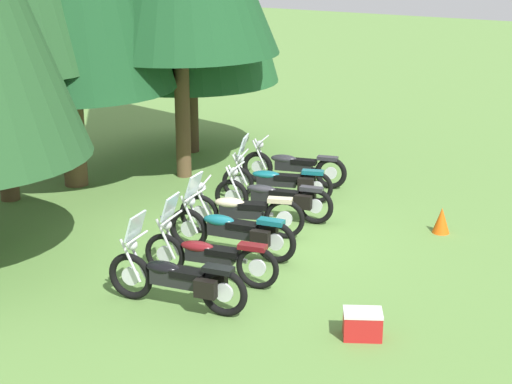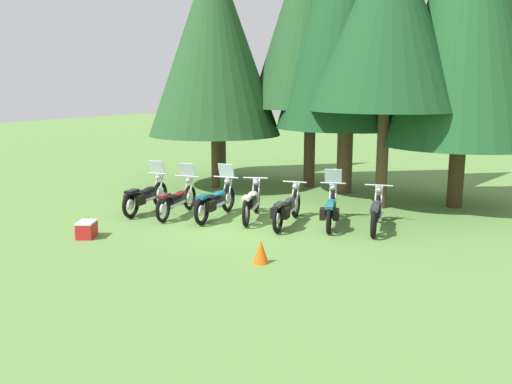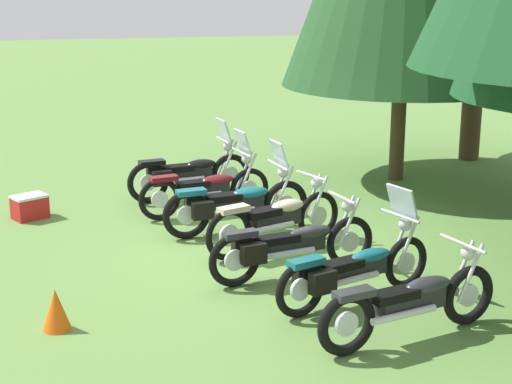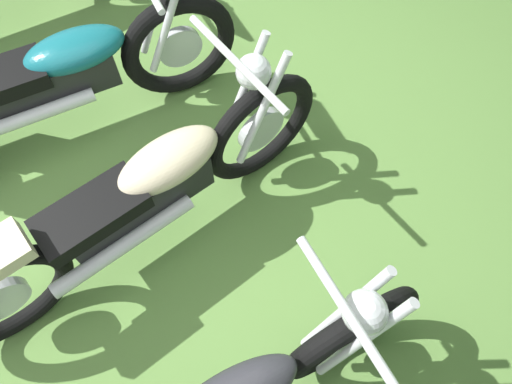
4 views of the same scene
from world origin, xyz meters
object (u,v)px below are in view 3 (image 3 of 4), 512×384
picnic_cooler (30,207)px  traffic_cone (56,309)px  motorcycle_3 (276,218)px  motorcycle_6 (412,301)px  motorcycle_0 (188,173)px  motorcycle_4 (291,245)px  motorcycle_1 (207,187)px  motorcycle_5 (354,268)px  motorcycle_2 (236,203)px

picnic_cooler → traffic_cone: bearing=5.9°
motorcycle_3 → motorcycle_6: 3.24m
motorcycle_0 → motorcycle_4: (4.06, 0.74, -0.03)m
motorcycle_1 → motorcycle_6: size_ratio=0.98×
motorcycle_1 → motorcycle_4: motorcycle_1 is taller
motorcycle_0 → motorcycle_1: motorcycle_0 is taller
motorcycle_5 → traffic_cone: 3.48m
motorcycle_0 → motorcycle_4: size_ratio=0.95×
motorcycle_2 → motorcycle_3: bearing=-74.0°
motorcycle_5 → motorcycle_2: bearing=85.8°
motorcycle_4 → picnic_cooler: size_ratio=3.68×
motorcycle_6 → traffic_cone: bearing=148.6°
motorcycle_2 → traffic_cone: bearing=-141.0°
motorcycle_0 → traffic_cone: 5.50m
motorcycle_4 → motorcycle_5: motorcycle_5 is taller
motorcycle_3 → traffic_cone: size_ratio=4.56×
motorcycle_2 → motorcycle_6: size_ratio=1.02×
motorcycle_0 → motorcycle_3: size_ratio=1.03×
motorcycle_2 → motorcycle_5: motorcycle_2 is taller
motorcycle_0 → picnic_cooler: motorcycle_0 is taller
motorcycle_6 → picnic_cooler: bearing=112.3°
picnic_cooler → motorcycle_4: bearing=44.6°
motorcycle_5 → picnic_cooler: bearing=111.6°
motorcycle_2 → motorcycle_0: bearing=92.2°
motorcycle_0 → traffic_cone: motorcycle_0 is taller
motorcycle_4 → motorcycle_5: size_ratio=1.07×
motorcycle_5 → motorcycle_6: 1.12m
picnic_cooler → motorcycle_6: bearing=37.2°
motorcycle_2 → traffic_cone: size_ratio=4.88×
motorcycle_1 → motorcycle_4: 3.10m
motorcycle_2 → motorcycle_4: size_ratio=0.99×
motorcycle_5 → traffic_cone: bearing=159.8°
picnic_cooler → motorcycle_1: bearing=81.7°
motorcycle_2 → motorcycle_5: size_ratio=1.06×
motorcycle_1 → motorcycle_6: 5.30m
motorcycle_0 → motorcycle_5: (5.04, 1.24, -0.03)m
motorcycle_4 → motorcycle_2: bearing=87.1°
motorcycle_2 → picnic_cooler: (-1.49, -3.10, -0.28)m
motorcycle_2 → traffic_cone: 3.96m
motorcycle_1 → traffic_cone: (4.02, -2.39, -0.22)m
motorcycle_5 → motorcycle_6: (1.09, 0.27, -0.01)m
motorcycle_4 → traffic_cone: size_ratio=4.93×
motorcycle_1 → traffic_cone: size_ratio=4.69×
traffic_cone → motorcycle_0: bearing=156.1°
motorcycle_1 → motorcycle_5: (4.04, 1.08, -0.01)m
motorcycle_1 → motorcycle_3: bearing=-83.0°
motorcycle_1 → motorcycle_4: size_ratio=0.95×
motorcycle_3 → motorcycle_5: 2.12m
motorcycle_2 → traffic_cone: motorcycle_2 is taller
traffic_cone → motorcycle_1: bearing=149.2°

